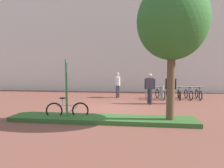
{
  "coord_description": "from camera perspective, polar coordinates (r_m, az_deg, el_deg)",
  "views": [
    {
      "loc": [
        1.11,
        -9.58,
        1.98
      ],
      "look_at": [
        -0.41,
        2.39,
        1.04
      ],
      "focal_mm": 31.58,
      "sensor_mm": 36.0,
      "label": 1
    }
  ],
  "objects": [
    {
      "name": "ground_plane",
      "position": [
        9.85,
        0.6,
        -7.15
      ],
      "size": [
        60.0,
        60.0,
        0.0
      ],
      "primitive_type": "plane",
      "color": "brown"
    },
    {
      "name": "building_facade",
      "position": [
        17.73,
        3.65,
        14.26
      ],
      "size": [
        28.0,
        1.2,
        10.0
      ],
      "primitive_type": "cube",
      "color": "silver",
      "rests_on": "ground"
    },
    {
      "name": "planter_strip",
      "position": [
        7.58,
        -3.09,
        -10.09
      ],
      "size": [
        7.0,
        1.1,
        0.16
      ],
      "primitive_type": "cube",
      "color": "#336028",
      "rests_on": "ground"
    },
    {
      "name": "tree_sidewalk",
      "position": [
        7.45,
        17.03,
        16.84
      ],
      "size": [
        2.46,
        2.46,
        4.98
      ],
      "color": "brown",
      "rests_on": "ground"
    },
    {
      "name": "parking_sign_post",
      "position": [
        7.71,
        -13.1,
        1.01
      ],
      "size": [
        0.13,
        0.35,
        2.34
      ],
      "color": "#2D7238",
      "rests_on": "ground"
    },
    {
      "name": "bike_at_sign",
      "position": [
        8.02,
        -12.8,
        -7.41
      ],
      "size": [
        1.67,
        0.45,
        0.86
      ],
      "color": "black",
      "rests_on": "ground"
    },
    {
      "name": "bike_rack_cluster",
      "position": [
        13.48,
        17.59,
        -2.72
      ],
      "size": [
        3.75,
        1.77,
        0.83
      ],
      "color": "#99999E",
      "rests_on": "ground"
    },
    {
      "name": "bollard_steel",
      "position": [
        12.83,
        14.39,
        -2.54
      ],
      "size": [
        0.16,
        0.16,
        0.9
      ],
      "primitive_type": "cylinder",
      "color": "#ADADB2",
      "rests_on": "ground"
    },
    {
      "name": "person_casual_tan",
      "position": [
        13.4,
        1.67,
        0.19
      ],
      "size": [
        0.38,
        0.57,
        1.72
      ],
      "color": "#2D2D38",
      "rests_on": "ground"
    },
    {
      "name": "person_suited_dark",
      "position": [
        11.51,
        16.64,
        -0.7
      ],
      "size": [
        0.61,
        0.31,
        1.72
      ],
      "color": "black",
      "rests_on": "ground"
    },
    {
      "name": "person_suited_navy",
      "position": [
        11.21,
        10.9,
        -0.73
      ],
      "size": [
        0.59,
        0.49,
        1.72
      ],
      "color": "#2D2D38",
      "rests_on": "ground"
    }
  ]
}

